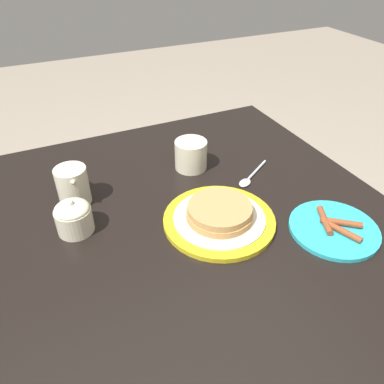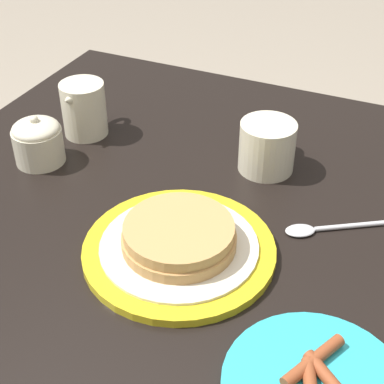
% 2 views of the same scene
% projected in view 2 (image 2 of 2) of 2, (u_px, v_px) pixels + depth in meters
% --- Properties ---
extents(dining_table, '(1.15, 0.90, 0.73)m').
position_uv_depth(dining_table, '(152.00, 334.00, 0.83)').
color(dining_table, black).
rests_on(dining_table, ground_plane).
extents(pancake_plate, '(0.25, 0.25, 0.05)m').
position_uv_depth(pancake_plate, '(179.00, 243.00, 0.77)').
color(pancake_plate, gold).
rests_on(pancake_plate, dining_table).
extents(coffee_mug, '(0.12, 0.09, 0.08)m').
position_uv_depth(coffee_mug, '(268.00, 145.00, 0.92)').
color(coffee_mug, beige).
rests_on(coffee_mug, dining_table).
extents(creamer_pitcher, '(0.12, 0.08, 0.10)m').
position_uv_depth(creamer_pitcher, '(84.00, 108.00, 1.00)').
color(creamer_pitcher, beige).
rests_on(creamer_pitcher, dining_table).
extents(sugar_bowl, '(0.08, 0.08, 0.08)m').
position_uv_depth(sugar_bowl, '(38.00, 141.00, 0.93)').
color(sugar_bowl, beige).
rests_on(sugar_bowl, dining_table).
extents(spoon, '(0.09, 0.14, 0.01)m').
position_uv_depth(spoon, '(319.00, 229.00, 0.81)').
color(spoon, silver).
rests_on(spoon, dining_table).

